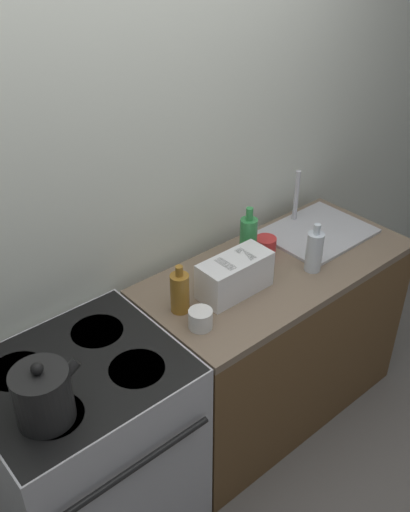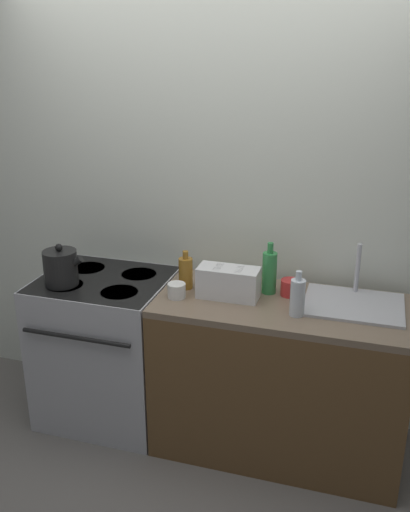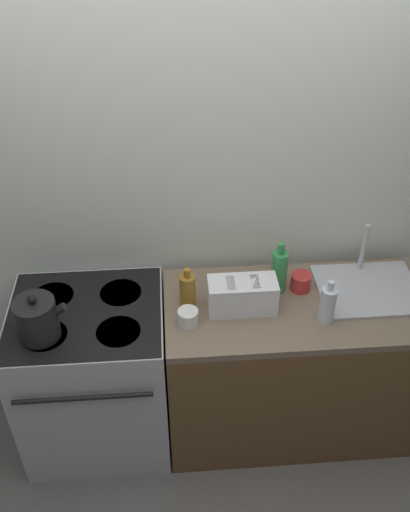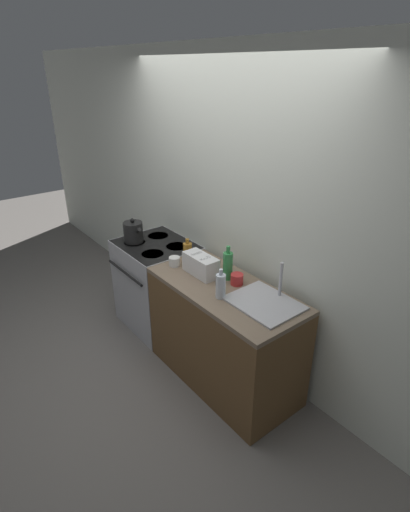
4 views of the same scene
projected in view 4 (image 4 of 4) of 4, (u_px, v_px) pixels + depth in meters
ground_plane at (164, 362)px, 3.59m from camera, size 12.00×12.00×0.00m
wall_back at (225, 210)px, 3.41m from camera, size 8.00×0.05×2.60m
stove at (158, 284)px, 3.97m from camera, size 0.73×0.67×0.88m
counter_block at (224, 334)px, 3.24m from camera, size 1.30×0.61×0.88m
kettle at (133, 232)px, 3.80m from camera, size 0.23×0.19×0.24m
toaster at (201, 265)px, 3.21m from camera, size 0.32×0.14×0.16m
sink_tray at (265, 302)px, 2.84m from camera, size 0.50×0.39×0.28m
bottle_amber at (188, 252)px, 3.42m from camera, size 0.08×0.08×0.21m
bottle_green at (228, 265)px, 3.13m from camera, size 0.08×0.08×0.28m
bottle_clear at (221, 286)px, 2.88m from camera, size 0.07×0.07×0.23m
cup_white at (175, 261)px, 3.37m from camera, size 0.09×0.09×0.08m
cup_red at (237, 279)px, 3.08m from camera, size 0.10×0.10×0.09m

